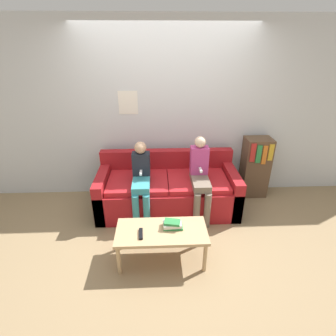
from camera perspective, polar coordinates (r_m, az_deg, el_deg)
name	(u,v)px	position (r m, az deg, el deg)	size (l,w,h in m)	color
ground_plane	(169,230)	(3.59, 0.29, -13.26)	(10.00, 10.00, 0.00)	#937A56
wall_back	(166,113)	(3.97, -0.43, 11.85)	(8.00, 0.06, 2.60)	silver
couch	(168,190)	(3.87, -0.08, -4.88)	(1.99, 0.86, 0.79)	maroon
coffee_table	(162,234)	(2.97, -1.41, -14.12)	(1.00, 0.47, 0.41)	tan
person_left	(141,178)	(3.53, -5.86, -2.26)	(0.24, 0.58, 1.07)	teal
person_right	(200,175)	(3.57, 7.00, -1.60)	(0.24, 0.58, 1.13)	#756656
tv_remote	(141,234)	(2.89, -5.92, -14.05)	(0.05, 0.17, 0.02)	black
book_stack	(172,224)	(2.95, 0.98, -12.16)	(0.22, 0.15, 0.09)	#2D8442
bookshelf	(255,167)	(4.33, 18.43, 0.21)	(0.40, 0.33, 0.95)	brown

